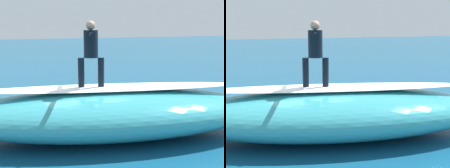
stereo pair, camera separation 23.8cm
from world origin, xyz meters
TOP-DOWN VIEW (x-y plane):
  - ground_plane at (0.00, 0.00)m, footprint 120.00×120.00m
  - wave_crest at (-0.37, 1.53)m, footprint 8.55×4.90m
  - wave_foam_lip at (-0.37, 1.53)m, footprint 6.90×2.68m
  - surfboard_riding at (0.13, 1.41)m, footprint 2.29×1.15m
  - surfer_riding at (0.13, 1.41)m, footprint 0.63×1.52m
  - surfboard_paddling at (-2.09, -1.08)m, footprint 2.49×0.90m
  - surfer_paddling at (-1.96, -1.06)m, footprint 1.69×0.51m
  - foam_patch_near at (-1.12, -1.92)m, footprint 0.62×0.54m

SIDE VIEW (x-z plane):
  - ground_plane at x=0.00m, z-range 0.00..0.00m
  - surfboard_paddling at x=-2.09m, z-range 0.00..0.07m
  - foam_patch_near at x=-1.12m, z-range 0.00..0.13m
  - surfer_paddling at x=-1.96m, z-range 0.05..0.35m
  - wave_crest at x=-0.37m, z-range 0.00..1.24m
  - surfboard_riding at x=0.13m, z-range 1.24..1.30m
  - wave_foam_lip at x=-0.37m, z-range 1.24..1.32m
  - surfer_riding at x=0.13m, z-range 1.44..3.09m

